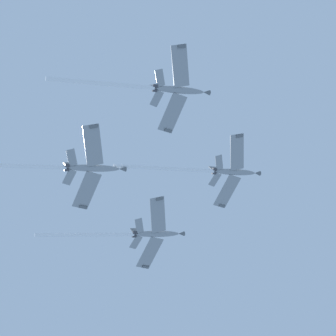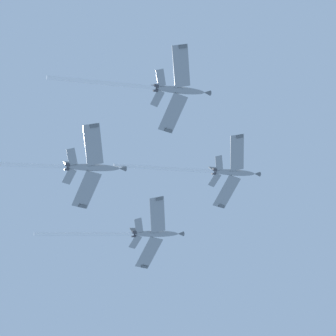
# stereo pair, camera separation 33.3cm
# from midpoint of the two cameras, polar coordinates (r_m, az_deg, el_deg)

# --- Properties ---
(jet_lead) EXTENTS (36.58, 20.16, 15.13)m
(jet_lead) POSITION_cam_midpoint_polar(r_m,az_deg,el_deg) (121.58, 5.46, -0.34)
(jet_lead) COLOR gray
(jet_left_wing) EXTENTS (34.48, 20.16, 14.83)m
(jet_left_wing) POSITION_cam_midpoint_polar(r_m,az_deg,el_deg) (120.57, -3.42, -7.57)
(jet_left_wing) COLOR gray
(jet_right_wing) EXTENTS (34.38, 20.15, 14.23)m
(jet_right_wing) POSITION_cam_midpoint_polar(r_m,az_deg,el_deg) (108.55, -1.22, 9.15)
(jet_right_wing) COLOR gray
(jet_slot) EXTENTS (34.58, 20.16, 15.18)m
(jet_slot) POSITION_cam_midpoint_polar(r_m,az_deg,el_deg) (107.80, -11.12, 0.06)
(jet_slot) COLOR gray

